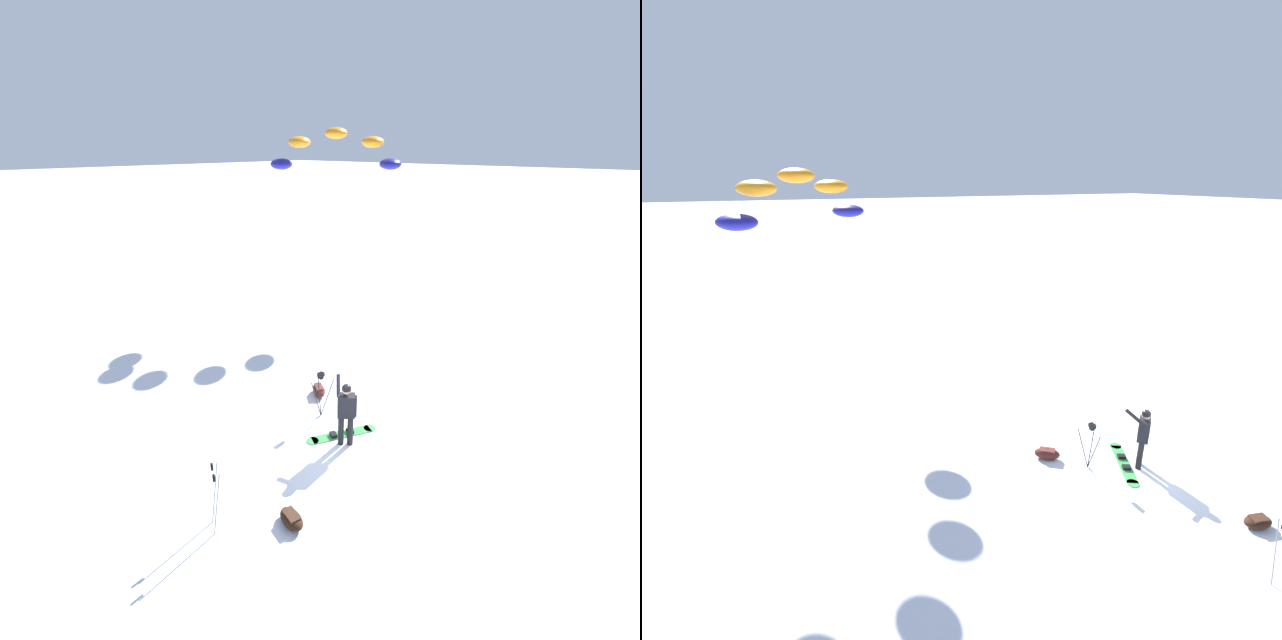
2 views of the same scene
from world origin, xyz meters
TOP-DOWN VIEW (x-y plane):
  - ground_plane at (0.00, 0.00)m, footprint 300.00×300.00m
  - snowboarder at (0.51, -0.36)m, footprint 0.73×0.51m
  - snowboard at (0.79, -0.57)m, footprint 1.01×1.63m
  - traction_kite at (7.43, -7.99)m, footprint 4.79×4.40m
  - gear_bag_large at (-0.25, 2.16)m, footprint 0.68×0.49m
  - camera_tripod at (1.74, -0.84)m, footprint 0.58×0.54m
  - gear_bag_small at (2.47, -1.57)m, footprint 0.72×0.65m
  - ski_poles at (0.72, 3.11)m, footprint 0.36×0.36m

SIDE VIEW (x-z plane):
  - ground_plane at x=0.00m, z-range 0.00..0.00m
  - snowboard at x=0.79m, z-range -0.03..0.07m
  - gear_bag_large at x=-0.25m, z-range 0.01..0.25m
  - gear_bag_small at x=2.47m, z-range 0.01..0.29m
  - ski_poles at x=0.72m, z-range 0.20..1.52m
  - camera_tripod at x=1.74m, z-range 0.28..1.55m
  - snowboarder at x=0.51m, z-range 0.16..1.80m
  - traction_kite at x=7.43m, z-range 5.66..7.26m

